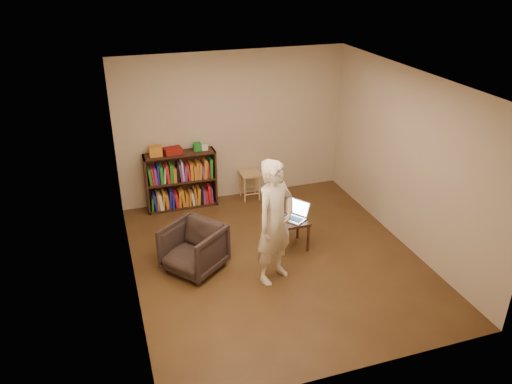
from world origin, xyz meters
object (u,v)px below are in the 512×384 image
object	(u,v)px
stool	(250,177)
side_table	(291,224)
person	(275,222)
laptop	(295,214)
bookshelf	(181,183)
armchair	(194,248)

from	to	relation	value
stool	side_table	distance (m)	1.76
stool	person	xyz separation A→B (m)	(-0.42, -2.43, 0.46)
side_table	person	world-z (taller)	person
laptop	person	xyz separation A→B (m)	(-0.58, -0.70, 0.34)
bookshelf	side_table	bearing A→B (deg)	-54.33
stool	armchair	xyz separation A→B (m)	(-1.41, -1.89, -0.07)
bookshelf	armchair	distance (m)	1.97
laptop	person	size ratio (longest dim) A/B	0.27
stool	laptop	xyz separation A→B (m)	(0.17, -1.73, 0.12)
bookshelf	laptop	world-z (taller)	bookshelf
stool	side_table	world-z (taller)	stool
stool	laptop	bearing A→B (deg)	-84.53
side_table	laptop	bearing A→B (deg)	20.08
side_table	laptop	distance (m)	0.16
person	armchair	bearing A→B (deg)	121.99
bookshelf	person	xyz separation A→B (m)	(0.80, -2.50, 0.43)
laptop	person	world-z (taller)	person
stool	armchair	size ratio (longest dim) A/B	0.68
bookshelf	laptop	distance (m)	2.27
person	bookshelf	bearing A→B (deg)	78.38
stool	side_table	bearing A→B (deg)	-87.09
bookshelf	stool	bearing A→B (deg)	-3.01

